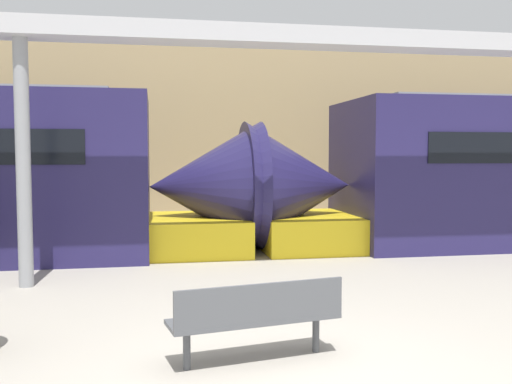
{
  "coord_description": "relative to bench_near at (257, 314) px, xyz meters",
  "views": [
    {
      "loc": [
        -1.19,
        -4.61,
        1.97
      ],
      "look_at": [
        0.32,
        3.81,
        1.4
      ],
      "focal_mm": 40.0,
      "sensor_mm": 36.0,
      "label": 1
    }
  ],
  "objects": [
    {
      "name": "station_wall",
      "position": [
        0.25,
        10.75,
        2.03
      ],
      "size": [
        56.0,
        0.2,
        5.0
      ],
      "primitive_type": "cube",
      "color": "tan",
      "rests_on": "ground_plane"
    },
    {
      "name": "bench_near",
      "position": [
        0.0,
        0.0,
        0.0
      ],
      "size": [
        1.7,
        0.74,
        0.78
      ],
      "rotation": [
        0.0,
        0.0,
        0.19
      ],
      "color": "#4C4F54",
      "rests_on": "ground_plane"
    },
    {
      "name": "support_column_near",
      "position": [
        -2.83,
        3.66,
        1.36
      ],
      "size": [
        0.21,
        0.21,
        3.66
      ],
      "primitive_type": "cylinder",
      "color": "gray",
      "rests_on": "ground_plane"
    },
    {
      "name": "canopy_beam",
      "position": [
        -2.83,
        3.66,
        3.33
      ],
      "size": [
        28.0,
        0.6,
        0.28
      ],
      "primitive_type": "cube",
      "color": "#B7B7BC",
      "rests_on": "support_column_near"
    }
  ]
}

